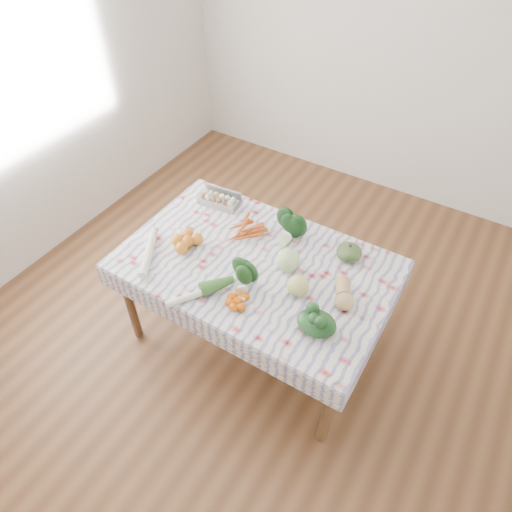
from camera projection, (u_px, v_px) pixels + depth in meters
ground at (256, 335)px, 3.35m from camera, size 4.50×4.50×0.00m
wall_back at (400, 40)px, 3.72m from camera, size 4.00×0.04×2.80m
dining_table at (256, 272)px, 2.87m from camera, size 1.60×1.00×0.75m
tablecloth at (256, 263)px, 2.81m from camera, size 1.66×1.06×0.01m
egg_carton at (218, 201)px, 3.18m from camera, size 0.29×0.14×0.08m
carrot_bunch at (244, 233)px, 2.97m from camera, size 0.28×0.27×0.04m
kale_bunch at (290, 227)px, 2.92m from camera, size 0.20×0.18×0.16m
kabocha_squash at (349, 252)px, 2.80m from camera, size 0.19×0.19×0.10m
cabbage at (288, 260)px, 2.72m from camera, size 0.18×0.18×0.14m
butternut_squash at (344, 293)px, 2.57m from camera, size 0.19×0.24×0.10m
orange_cluster at (188, 242)px, 2.88m from camera, size 0.31×0.31×0.08m
broccoli at (244, 281)px, 2.62m from camera, size 0.21×0.21×0.12m
mandarin_cluster at (238, 301)px, 2.56m from camera, size 0.21×0.21×0.05m
grapefruit at (298, 286)px, 2.59m from camera, size 0.17×0.17×0.13m
spinach_bag at (317, 323)px, 2.42m from camera, size 0.26×0.23×0.10m
daikon at (148, 255)px, 2.82m from camera, size 0.24×0.35×0.05m
leek at (200, 293)px, 2.60m from camera, size 0.26×0.36×0.04m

